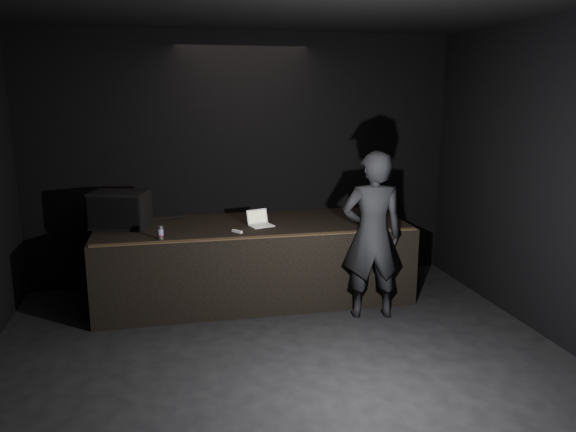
{
  "coord_description": "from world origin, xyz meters",
  "views": [
    {
      "loc": [
        -1.05,
        -4.34,
        2.69
      ],
      "look_at": [
        0.38,
        2.3,
        1.18
      ],
      "focal_mm": 35.0,
      "sensor_mm": 36.0,
      "label": 1
    }
  ],
  "objects_px": {
    "laptop": "(260,222)",
    "person": "(372,235)",
    "beer_can": "(161,232)",
    "stage_riser": "(253,260)",
    "stage_monitor": "(120,209)"
  },
  "relations": [
    {
      "from": "laptop",
      "to": "beer_can",
      "type": "height_order",
      "value": "laptop"
    },
    {
      "from": "stage_riser",
      "to": "beer_can",
      "type": "distance_m",
      "value": 1.41
    },
    {
      "from": "stage_monitor",
      "to": "beer_can",
      "type": "bearing_deg",
      "value": -39.77
    },
    {
      "from": "stage_monitor",
      "to": "person",
      "type": "xyz_separation_m",
      "value": [
        2.97,
        -1.13,
        -0.22
      ]
    },
    {
      "from": "person",
      "to": "laptop",
      "type": "bearing_deg",
      "value": -26.57
    },
    {
      "from": "stage_riser",
      "to": "laptop",
      "type": "xyz_separation_m",
      "value": [
        0.07,
        -0.11,
        0.55
      ]
    },
    {
      "from": "stage_riser",
      "to": "person",
      "type": "bearing_deg",
      "value": -36.17
    },
    {
      "from": "laptop",
      "to": "person",
      "type": "relative_size",
      "value": 0.17
    },
    {
      "from": "stage_riser",
      "to": "beer_can",
      "type": "bearing_deg",
      "value": -155.29
    },
    {
      "from": "beer_can",
      "to": "person",
      "type": "distance_m",
      "value": 2.51
    },
    {
      "from": "laptop",
      "to": "stage_monitor",
      "type": "bearing_deg",
      "value": 153.0
    },
    {
      "from": "laptop",
      "to": "person",
      "type": "distance_m",
      "value": 1.49
    },
    {
      "from": "beer_can",
      "to": "person",
      "type": "height_order",
      "value": "person"
    },
    {
      "from": "stage_monitor",
      "to": "stage_riser",
      "type": "bearing_deg",
      "value": 9.22
    },
    {
      "from": "stage_monitor",
      "to": "laptop",
      "type": "xyz_separation_m",
      "value": [
        1.75,
        -0.3,
        -0.18
      ]
    }
  ]
}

